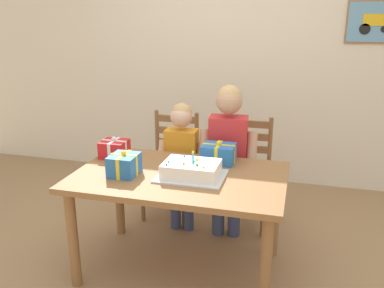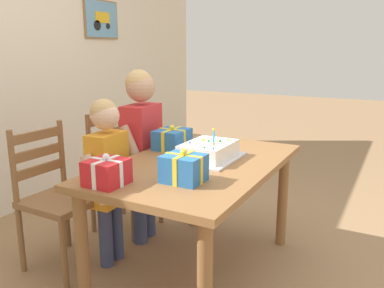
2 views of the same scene
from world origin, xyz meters
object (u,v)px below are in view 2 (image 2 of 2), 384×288
at_px(gift_box_corner_small, 107,172).
at_px(gift_box_red_large, 184,168).
at_px(birthday_cake, 209,151).
at_px(dining_table, 198,178).
at_px(gift_box_beside_cake, 172,139).
at_px(chair_left, 58,197).
at_px(child_younger, 108,166).
at_px(child_older, 142,140).
at_px(chair_right, 122,170).

bearing_deg(gift_box_corner_small, gift_box_red_large, -55.05).
distance_m(birthday_cake, gift_box_corner_small, 0.70).
height_order(dining_table, gift_box_beside_cake, gift_box_beside_cake).
bearing_deg(chair_left, gift_box_red_large, -91.49).
xyz_separation_m(gift_box_corner_small, child_younger, (0.42, 0.35, -0.13)).
height_order(gift_box_red_large, gift_box_beside_cake, gift_box_red_large).
bearing_deg(birthday_cake, dining_table, 163.42).
height_order(birthday_cake, child_older, child_older).
distance_m(gift_box_beside_cake, child_older, 0.26).
height_order(dining_table, gift_box_corner_small, gift_box_corner_small).
bearing_deg(dining_table, child_older, 68.10).
relative_size(chair_right, child_older, 0.74).
bearing_deg(child_younger, gift_box_beside_cake, -36.26).
bearing_deg(gift_box_red_large, child_younger, 73.20).
relative_size(birthday_cake, gift_box_corner_small, 2.29).
height_order(gift_box_beside_cake, chair_left, chair_left).
height_order(gift_box_corner_small, chair_right, chair_right).
bearing_deg(gift_box_beside_cake, dining_table, -124.18).
bearing_deg(gift_box_red_large, chair_right, 53.93).
distance_m(birthday_cake, chair_right, 0.95).
distance_m(dining_table, child_older, 0.62).
bearing_deg(child_older, child_younger, 179.95).
height_order(gift_box_red_large, chair_left, chair_left).
bearing_deg(birthday_cake, chair_left, 115.86).
distance_m(chair_right, child_younger, 0.59).
relative_size(birthday_cake, chair_right, 0.48).
distance_m(dining_table, chair_right, 0.91).
bearing_deg(gift_box_beside_cake, gift_box_red_large, -144.23).
relative_size(gift_box_beside_cake, child_older, 0.19).
relative_size(chair_left, child_younger, 0.84).
bearing_deg(dining_table, birthday_cake, -16.58).
height_order(dining_table, child_older, child_older).
distance_m(birthday_cake, chair_left, 1.01).
relative_size(gift_box_red_large, chair_right, 0.22).
bearing_deg(chair_left, gift_box_beside_cake, -45.12).
height_order(chair_right, child_younger, child_younger).
xyz_separation_m(gift_box_beside_cake, chair_right, (0.12, 0.53, -0.33)).
xyz_separation_m(dining_table, child_younger, (-0.15, 0.56, 0.03)).
bearing_deg(child_younger, chair_right, 29.55).
bearing_deg(gift_box_red_large, gift_box_corner_small, 124.95).
bearing_deg(child_younger, gift_box_corner_small, -140.23).
xyz_separation_m(gift_box_corner_small, chair_left, (0.24, 0.62, -0.33)).
relative_size(gift_box_beside_cake, chair_right, 0.26).
bearing_deg(birthday_cake, gift_box_beside_cake, 70.67).
bearing_deg(chair_left, birthday_cake, -64.14).
bearing_deg(child_older, dining_table, -111.90).
xyz_separation_m(dining_table, child_older, (0.23, 0.56, 0.13)).
relative_size(dining_table, gift_box_beside_cake, 5.90).
bearing_deg(gift_box_corner_small, dining_table, -20.43).
xyz_separation_m(birthday_cake, gift_box_beside_cake, (0.11, 0.33, 0.02)).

